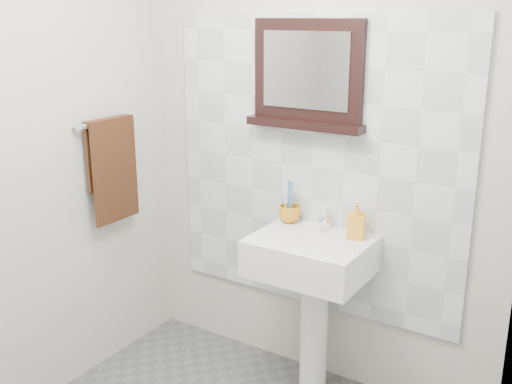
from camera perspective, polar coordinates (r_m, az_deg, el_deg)
back_wall at (r=3.02m, az=5.57°, el=4.32°), size 2.00×0.01×2.50m
right_wall at (r=1.70m, az=18.81°, el=-6.35°), size 0.01×2.20×2.50m
splashback at (r=3.04m, az=5.42°, el=2.44°), size 1.60×0.02×1.50m
pedestal_sink at (r=2.96m, az=5.30°, el=-7.66°), size 0.55×0.44×0.96m
toothbrush_cup at (r=3.07m, az=3.20°, el=-2.10°), size 0.14×0.14×0.09m
toothbrushes at (r=3.05m, az=3.21°, el=-0.68°), size 0.05×0.04×0.21m
soap_dispenser at (r=2.88m, az=9.54°, el=-2.68°), size 0.10×0.10×0.18m
framed_mirror at (r=2.95m, az=4.94°, el=10.84°), size 0.61×0.11×0.52m
towel_bar at (r=3.19m, az=-13.87°, el=6.50°), size 0.07×0.40×0.03m
hand_towel at (r=3.23m, az=-13.53°, el=2.82°), size 0.06×0.30×0.55m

